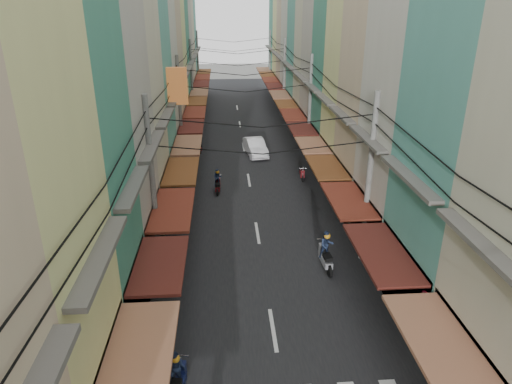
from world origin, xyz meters
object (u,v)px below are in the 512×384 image
market_umbrella (460,302)px  traffic_sign (423,311)px  white_car (255,155)px  bicycle (409,271)px

market_umbrella → traffic_sign: bearing=-172.6°
market_umbrella → traffic_sign: size_ratio=0.88×
white_car → traffic_sign: 24.06m
bicycle → market_umbrella: (-0.60, -5.32, 2.16)m
market_umbrella → bicycle: bearing=83.6°
white_car → traffic_sign: bearing=-88.6°
market_umbrella → traffic_sign: (-1.35, -0.17, -0.15)m
white_car → market_umbrella: size_ratio=1.92×
bicycle → traffic_sign: size_ratio=0.54×
white_car → market_umbrella: market_umbrella is taller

